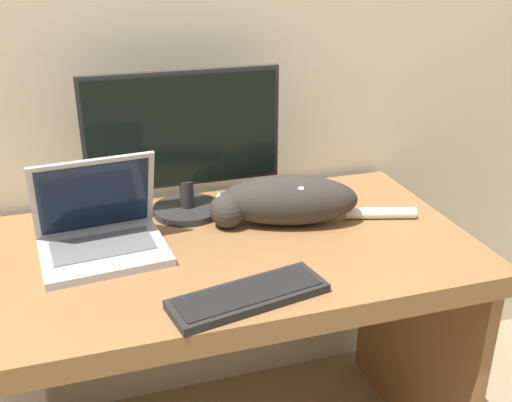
# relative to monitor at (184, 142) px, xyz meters

# --- Properties ---
(wall_back) EXTENTS (6.40, 0.06, 2.60)m
(wall_back) POSITION_rel_monitor_xyz_m (0.00, 0.19, 0.31)
(wall_back) COLOR beige
(wall_back) RESTS_ON ground_plane
(desk) EXTENTS (1.40, 0.71, 0.77)m
(desk) POSITION_rel_monitor_xyz_m (0.00, -0.23, -0.38)
(desk) COLOR olive
(desk) RESTS_ON ground_plane
(monitor) EXTENTS (0.55, 0.20, 0.41)m
(monitor) POSITION_rel_monitor_xyz_m (0.00, 0.00, 0.00)
(monitor) COLOR #282828
(monitor) RESTS_ON desk
(laptop) EXTENTS (0.33, 0.27, 0.25)m
(laptop) POSITION_rel_monitor_xyz_m (-0.25, -0.17, -0.16)
(laptop) COLOR #B7B7BC
(laptop) RESTS_ON desk
(external_keyboard) EXTENTS (0.37, 0.19, 0.02)m
(external_keyboard) POSITION_rel_monitor_xyz_m (0.04, -0.49, -0.20)
(external_keyboard) COLOR black
(external_keyboard) RESTS_ON desk
(cat) EXTENTS (0.58, 0.24, 0.14)m
(cat) POSITION_rel_monitor_xyz_m (0.25, -0.15, -0.14)
(cat) COLOR #332D28
(cat) RESTS_ON desk
(small_toy) EXTENTS (0.06, 0.06, 0.06)m
(small_toy) POSITION_rel_monitor_xyz_m (0.33, 0.02, -0.19)
(small_toy) COLOR #2D6BB7
(small_toy) RESTS_ON desk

